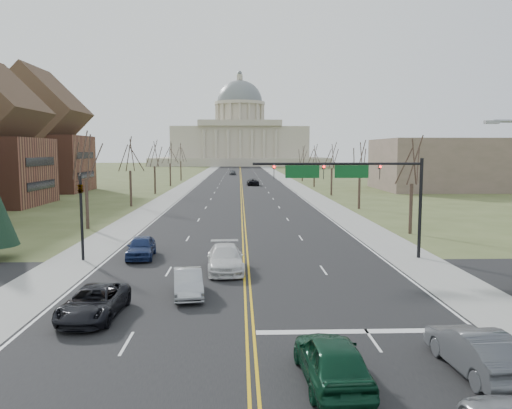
{
  "coord_description": "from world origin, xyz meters",
  "views": [
    {
      "loc": [
        -0.44,
        -21.49,
        7.73
      ],
      "look_at": [
        1.03,
        22.1,
        3.0
      ],
      "focal_mm": 35.0,
      "sensor_mm": 36.0,
      "label": 1
    }
  ],
  "objects": [
    {
      "name": "tree_l_2",
      "position": [
        -15.5,
        68.0,
        6.94
      ],
      "size": [
        3.96,
        3.96,
        9.0
      ],
      "color": "#32241D",
      "rests_on": "ground"
    },
    {
      "name": "capitol",
      "position": [
        0.0,
        249.91,
        14.2
      ],
      "size": [
        90.0,
        60.0,
        50.0
      ],
      "color": "#B4AC96",
      "rests_on": "ground"
    },
    {
      "name": "tree_r_2",
      "position": [
        15.5,
        64.0,
        6.55
      ],
      "size": [
        3.74,
        3.74,
        8.5
      ],
      "color": "#32241D",
      "rests_on": "ground"
    },
    {
      "name": "edge_line_right",
      "position": [
        9.8,
        110.0,
        0.01
      ],
      "size": [
        0.15,
        380.0,
        0.01
      ],
      "primitive_type": "cube",
      "color": "silver",
      "rests_on": "road"
    },
    {
      "name": "bldg_right_mass",
      "position": [
        40.0,
        76.0,
        5.0
      ],
      "size": [
        25.0,
        20.0,
        10.0
      ],
      "primitive_type": "cube",
      "color": "brown",
      "rests_on": "ground"
    },
    {
      "name": "car_nb_outer_lead",
      "position": [
        7.78,
        -5.03,
        0.8
      ],
      "size": [
        1.98,
        4.9,
        1.58
      ],
      "primitive_type": "imported",
      "rotation": [
        0.0,
        0.0,
        3.21
      ],
      "color": "#45474C",
      "rests_on": "road"
    },
    {
      "name": "ground",
      "position": [
        0.0,
        0.0,
        0.0
      ],
      "size": [
        600.0,
        600.0,
        0.0
      ],
      "primitive_type": "plane",
      "color": "#475229",
      "rests_on": "ground"
    },
    {
      "name": "car_far_sb",
      "position": [
        -2.56,
        137.66,
        0.8
      ],
      "size": [
        2.36,
        4.8,
        1.57
      ],
      "primitive_type": "imported",
      "rotation": [
        0.0,
        0.0,
        0.11
      ],
      "color": "#505358",
      "rests_on": "road"
    },
    {
      "name": "road",
      "position": [
        0.0,
        110.0,
        0.01
      ],
      "size": [
        20.0,
        380.0,
        0.01
      ],
      "primitive_type": "cube",
      "color": "black",
      "rests_on": "ground"
    },
    {
      "name": "edge_line_left",
      "position": [
        -9.8,
        110.0,
        0.01
      ],
      "size": [
        0.15,
        380.0,
        0.01
      ],
      "primitive_type": "cube",
      "color": "silver",
      "rests_on": "road"
    },
    {
      "name": "tree_r_0",
      "position": [
        15.5,
        24.0,
        6.55
      ],
      "size": [
        3.74,
        3.74,
        8.5
      ],
      "color": "#32241D",
      "rests_on": "ground"
    },
    {
      "name": "tree_r_4",
      "position": [
        15.5,
        104.0,
        6.55
      ],
      "size": [
        3.74,
        3.74,
        8.5
      ],
      "color": "#32241D",
      "rests_on": "ground"
    },
    {
      "name": "tree_r_3",
      "position": [
        15.5,
        84.0,
        6.55
      ],
      "size": [
        3.74,
        3.74,
        8.5
      ],
      "color": "#32241D",
      "rests_on": "ground"
    },
    {
      "name": "tree_r_1",
      "position": [
        15.5,
        44.0,
        6.55
      ],
      "size": [
        3.74,
        3.74,
        8.5
      ],
      "color": "#32241D",
      "rests_on": "ground"
    },
    {
      "name": "car_far_nb",
      "position": [
        2.57,
        89.38,
        0.76
      ],
      "size": [
        2.72,
        5.51,
        1.5
      ],
      "primitive_type": "imported",
      "rotation": [
        0.0,
        0.0,
        3.18
      ],
      "color": "black",
      "rests_on": "road"
    },
    {
      "name": "car_sb_inner_second",
      "position": [
        -1.35,
        10.09,
        0.82
      ],
      "size": [
        2.55,
        5.67,
        1.61
      ],
      "primitive_type": "imported",
      "rotation": [
        0.0,
        0.0,
        0.05
      ],
      "color": "silver",
      "rests_on": "road"
    },
    {
      "name": "stop_bar",
      "position": [
        5.0,
        -1.0,
        0.01
      ],
      "size": [
        9.5,
        0.5,
        0.01
      ],
      "primitive_type": "cube",
      "color": "silver",
      "rests_on": "road"
    },
    {
      "name": "tree_l_1",
      "position": [
        -15.5,
        48.0,
        6.94
      ],
      "size": [
        3.96,
        3.96,
        9.0
      ],
      "color": "#32241D",
      "rests_on": "ground"
    },
    {
      "name": "tree_l_4",
      "position": [
        -15.5,
        108.0,
        6.94
      ],
      "size": [
        3.96,
        3.96,
        9.0
      ],
      "color": "#32241D",
      "rests_on": "ground"
    },
    {
      "name": "car_sb_inner_lead",
      "position": [
        -3.19,
        4.59,
        0.71
      ],
      "size": [
        2.04,
        4.4,
        1.4
      ],
      "primitive_type": "imported",
      "rotation": [
        0.0,
        0.0,
        0.14
      ],
      "color": "#95989C",
      "rests_on": "road"
    },
    {
      "name": "sidewalk_left",
      "position": [
        -12.0,
        110.0,
        0.01
      ],
      "size": [
        4.0,
        380.0,
        0.03
      ],
      "primitive_type": "cube",
      "color": "gray",
      "rests_on": "ground"
    },
    {
      "name": "car_sb_outer_second",
      "position": [
        -7.55,
        14.21,
        0.8
      ],
      "size": [
        2.16,
        4.71,
        1.57
      ],
      "primitive_type": "imported",
      "rotation": [
        0.0,
        0.0,
        0.07
      ],
      "color": "navy",
      "rests_on": "road"
    },
    {
      "name": "sidewalk_right",
      "position": [
        12.0,
        110.0,
        0.01
      ],
      "size": [
        4.0,
        380.0,
        0.03
      ],
      "primitive_type": "cube",
      "color": "gray",
      "rests_on": "ground"
    },
    {
      "name": "signal_left",
      "position": [
        -11.5,
        13.5,
        3.71
      ],
      "size": [
        0.32,
        0.36,
        6.0
      ],
      "color": "black",
      "rests_on": "ground"
    },
    {
      "name": "cross_road",
      "position": [
        0.0,
        6.0,
        0.01
      ],
      "size": [
        120.0,
        14.0,
        0.01
      ],
      "primitive_type": "cube",
      "color": "black",
      "rests_on": "ground"
    },
    {
      "name": "tree_l_0",
      "position": [
        -15.5,
        28.0,
        6.94
      ],
      "size": [
        3.96,
        3.96,
        9.0
      ],
      "color": "#32241D",
      "rests_on": "ground"
    },
    {
      "name": "signal_mast",
      "position": [
        7.45,
        13.5,
        5.76
      ],
      "size": [
        12.12,
        0.44,
        7.2
      ],
      "color": "black",
      "rests_on": "ground"
    },
    {
      "name": "tree_l_3",
      "position": [
        -15.5,
        88.0,
        6.94
      ],
      "size": [
        3.96,
        3.96,
        9.0
      ],
      "color": "#32241D",
      "rests_on": "ground"
    },
    {
      "name": "bldg_left_far",
      "position": [
        -38.0,
        74.0,
        9.54
      ],
      "size": [
        17.1,
        14.28,
        23.25
      ],
      "color": "brown",
      "rests_on": "ground"
    },
    {
      "name": "car_sb_outer_lead",
      "position": [
        -7.21,
        1.23,
        0.72
      ],
      "size": [
        2.6,
        5.22,
        1.42
      ],
      "primitive_type": "imported",
      "rotation": [
        0.0,
        0.0,
        -0.05
      ],
      "color": "black",
      "rests_on": "road"
    },
    {
      "name": "car_nb_inner_lead",
      "position": [
        2.6,
        -5.72,
        0.85
      ],
      "size": [
        2.22,
        5.01,
        1.68
      ],
      "primitive_type": "imported",
      "rotation": [
        0.0,
        0.0,
        3.19
      ],
      "color": "#0C3521",
      "rests_on": "road"
    },
    {
      "name": "center_line",
      "position": [
        0.0,
        110.0,
        0.01
      ],
      "size": [
        0.42,
        380.0,
        0.01
      ],
      "primitive_type": "cube",
      "color": "gold",
      "rests_on": "road"
    }
  ]
}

